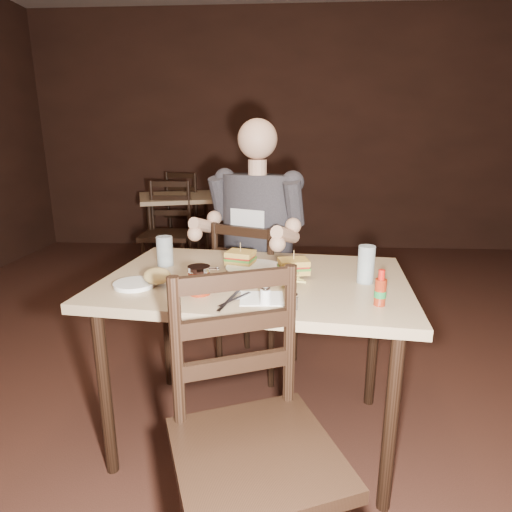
# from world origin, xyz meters

# --- Properties ---
(room_shell) EXTENTS (7.00, 7.00, 7.00)m
(room_shell) POSITION_xyz_m (0.00, 0.00, 1.40)
(room_shell) COLOR black
(room_shell) RESTS_ON ground
(main_table) EXTENTS (1.34, 0.97, 0.77)m
(main_table) POSITION_xyz_m (-0.08, -0.14, 0.69)
(main_table) COLOR tan
(main_table) RESTS_ON ground
(bg_table) EXTENTS (1.02, 1.02, 0.77)m
(bg_table) POSITION_xyz_m (-1.05, 2.50, 0.68)
(bg_table) COLOR tan
(bg_table) RESTS_ON ground
(chair_far) EXTENTS (0.56, 0.58, 0.90)m
(chair_far) POSITION_xyz_m (-0.11, 0.48, 0.45)
(chair_far) COLOR black
(chair_far) RESTS_ON ground
(chair_near) EXTENTS (0.60, 0.62, 0.96)m
(chair_near) POSITION_xyz_m (-0.03, -0.86, 0.48)
(chair_near) COLOR black
(chair_near) RESTS_ON ground
(bg_chair_far) EXTENTS (0.59, 0.61, 0.98)m
(bg_chair_far) POSITION_xyz_m (-1.05, 3.05, 0.49)
(bg_chair_far) COLOR black
(bg_chair_far) RESTS_ON ground
(bg_chair_near) EXTENTS (0.45, 0.49, 0.95)m
(bg_chair_near) POSITION_xyz_m (-1.05, 1.95, 0.48)
(bg_chair_near) COLOR black
(bg_chair_near) RESTS_ON ground
(diner) EXTENTS (0.69, 0.63, 0.98)m
(diner) POSITION_xyz_m (-0.13, 0.43, 0.95)
(diner) COLOR #353339
(diner) RESTS_ON chair_far
(dinner_plate) EXTENTS (0.28, 0.28, 0.01)m
(dinner_plate) POSITION_xyz_m (-0.09, -0.06, 0.78)
(dinner_plate) COLOR white
(dinner_plate) RESTS_ON main_table
(sandwich_left) EXTENTS (0.14, 0.13, 0.10)m
(sandwich_left) POSITION_xyz_m (-0.16, 0.00, 0.84)
(sandwich_left) COLOR tan
(sandwich_left) RESTS_ON dinner_plate
(sandwich_right) EXTENTS (0.14, 0.12, 0.10)m
(sandwich_right) POSITION_xyz_m (0.08, -0.12, 0.84)
(sandwich_right) COLOR tan
(sandwich_right) RESTS_ON dinner_plate
(fries_pile) EXTENTS (0.23, 0.18, 0.04)m
(fries_pile) POSITION_xyz_m (0.02, -0.24, 0.80)
(fries_pile) COLOR #CCBA60
(fries_pile) RESTS_ON dinner_plate
(ketchup_dollop) EXTENTS (0.04, 0.04, 0.01)m
(ketchup_dollop) POSITION_xyz_m (0.06, -0.15, 0.79)
(ketchup_dollop) COLOR maroon
(ketchup_dollop) RESTS_ON dinner_plate
(glass_left) EXTENTS (0.08, 0.08, 0.14)m
(glass_left) POSITION_xyz_m (-0.51, 0.00, 0.84)
(glass_left) COLOR silver
(glass_left) RESTS_ON main_table
(glass_right) EXTENTS (0.07, 0.07, 0.15)m
(glass_right) POSITION_xyz_m (0.37, -0.18, 0.85)
(glass_right) COLOR silver
(glass_right) RESTS_ON main_table
(hot_sauce) EXTENTS (0.04, 0.04, 0.13)m
(hot_sauce) POSITION_xyz_m (0.38, -0.43, 0.84)
(hot_sauce) COLOR maroon
(hot_sauce) RESTS_ON main_table
(salt_shaker) EXTENTS (0.04, 0.04, 0.07)m
(salt_shaker) POSITION_xyz_m (-0.02, -0.45, 0.80)
(salt_shaker) COLOR white
(salt_shaker) RESTS_ON main_table
(pepper_shaker) EXTENTS (0.03, 0.03, 0.06)m
(pepper_shaker) POSITION_xyz_m (0.07, -0.49, 0.80)
(pepper_shaker) COLOR #38332D
(pepper_shaker) RESTS_ON main_table
(syrup_dispenser) EXTENTS (0.09, 0.09, 0.11)m
(syrup_dispenser) POSITION_xyz_m (-0.28, -0.36, 0.82)
(syrup_dispenser) COLOR maroon
(syrup_dispenser) RESTS_ON main_table
(napkin) EXTENTS (0.17, 0.16, 0.00)m
(napkin) POSITION_xyz_m (-0.04, -0.39, 0.77)
(napkin) COLOR white
(napkin) RESTS_ON main_table
(knife) EXTENTS (0.06, 0.22, 0.01)m
(knife) POSITION_xyz_m (-0.15, -0.43, 0.78)
(knife) COLOR silver
(knife) RESTS_ON napkin
(fork) EXTENTS (0.11, 0.16, 0.01)m
(fork) POSITION_xyz_m (-0.14, -0.42, 0.78)
(fork) COLOR silver
(fork) RESTS_ON napkin
(side_plate) EXTENTS (0.18, 0.18, 0.01)m
(side_plate) POSITION_xyz_m (-0.55, -0.29, 0.78)
(side_plate) COLOR white
(side_plate) RESTS_ON main_table
(bread_roll) EXTENTS (0.12, 0.10, 0.06)m
(bread_roll) POSITION_xyz_m (-0.46, -0.29, 0.81)
(bread_roll) COLOR #DCB766
(bread_roll) RESTS_ON side_plate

